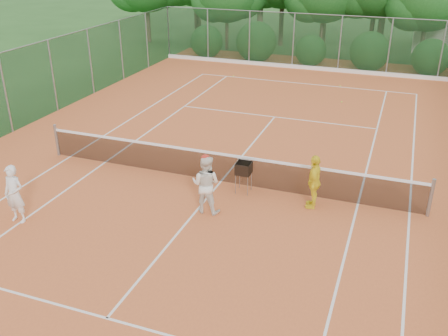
% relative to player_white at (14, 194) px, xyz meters
% --- Properties ---
extents(ground, '(120.00, 120.00, 0.00)m').
position_rel_player_white_xyz_m(ground, '(4.19, 3.99, -0.81)').
color(ground, '#224D1B').
rests_on(ground, ground).
extents(clay_court, '(18.00, 36.00, 0.02)m').
position_rel_player_white_xyz_m(clay_court, '(4.19, 3.99, -0.80)').
color(clay_court, '#D26430').
rests_on(clay_court, ground).
extents(tennis_net, '(11.97, 0.10, 1.10)m').
position_rel_player_white_xyz_m(tennis_net, '(4.19, 3.99, -0.28)').
color(tennis_net, gray).
rests_on(tennis_net, clay_court).
extents(player_white, '(0.58, 0.38, 1.58)m').
position_rel_player_white_xyz_m(player_white, '(0.00, 0.00, 0.00)').
color(player_white, white).
rests_on(player_white, clay_court).
extents(player_center_grp, '(0.80, 0.62, 1.67)m').
position_rel_player_white_xyz_m(player_center_grp, '(4.44, 2.19, 0.04)').
color(player_center_grp, white).
rests_on(player_center_grp, clay_court).
extents(player_yellow, '(0.45, 0.93, 1.54)m').
position_rel_player_white_xyz_m(player_yellow, '(7.11, 3.44, -0.02)').
color(player_yellow, yellow).
rests_on(player_yellow, clay_court).
extents(ball_hopper, '(0.41, 0.41, 0.94)m').
position_rel_player_white_xyz_m(ball_hopper, '(5.04, 3.60, -0.04)').
color(ball_hopper, gray).
rests_on(ball_hopper, clay_court).
extents(stray_ball_a, '(0.07, 0.07, 0.07)m').
position_rel_player_white_xyz_m(stray_ball_a, '(0.44, 15.94, -0.76)').
color(stray_ball_a, '#C8E334').
rests_on(stray_ball_a, clay_court).
extents(stray_ball_b, '(0.07, 0.07, 0.07)m').
position_rel_player_white_xyz_m(stray_ball_b, '(6.07, 15.95, -0.76)').
color(stray_ball_b, '#C4D230').
rests_on(stray_ball_b, clay_court).
extents(stray_ball_c, '(0.07, 0.07, 0.07)m').
position_rel_player_white_xyz_m(stray_ball_c, '(6.51, 13.32, -0.76)').
color(stray_ball_c, '#B0D230').
rests_on(stray_ball_c, clay_court).
extents(court_markings, '(11.03, 23.83, 0.01)m').
position_rel_player_white_xyz_m(court_markings, '(4.19, 3.99, -0.79)').
color(court_markings, white).
rests_on(court_markings, clay_court).
extents(fence_back, '(18.07, 0.07, 3.00)m').
position_rel_player_white_xyz_m(fence_back, '(4.19, 18.99, 0.71)').
color(fence_back, '#19381E').
rests_on(fence_back, clay_court).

